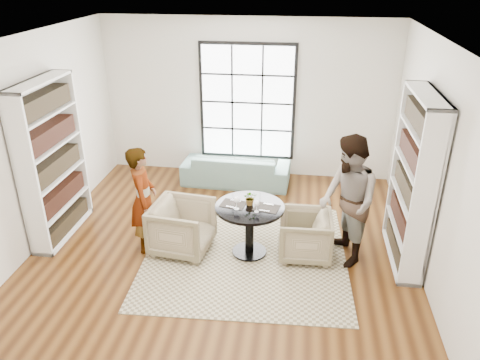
# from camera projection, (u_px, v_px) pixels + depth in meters

# --- Properties ---
(ground) EXTENTS (6.00, 6.00, 0.00)m
(ground) POSITION_uv_depth(u_px,v_px,m) (222.00, 255.00, 6.78)
(ground) COLOR brown
(room_shell) EXTENTS (6.00, 6.01, 6.00)m
(room_shell) POSITION_uv_depth(u_px,v_px,m) (227.00, 161.00, 6.74)
(room_shell) COLOR silver
(room_shell) RESTS_ON ground
(rug) EXTENTS (2.99, 2.99, 0.01)m
(rug) POSITION_uv_depth(u_px,v_px,m) (246.00, 253.00, 6.81)
(rug) COLOR tan
(rug) RESTS_ON ground
(pedestal_table) EXTENTS (0.97, 0.97, 0.78)m
(pedestal_table) POSITION_uv_depth(u_px,v_px,m) (250.00, 220.00, 6.59)
(pedestal_table) COLOR black
(pedestal_table) RESTS_ON ground
(sofa) EXTENTS (2.04, 0.86, 0.59)m
(sofa) POSITION_uv_depth(u_px,v_px,m) (236.00, 169.00, 8.88)
(sofa) COLOR slate
(sofa) RESTS_ON ground
(armchair_left) EXTENTS (0.93, 0.90, 0.76)m
(armchair_left) POSITION_uv_depth(u_px,v_px,m) (182.00, 227.00, 6.76)
(armchair_left) COLOR tan
(armchair_left) RESTS_ON ground
(armchair_right) EXTENTS (0.77, 0.75, 0.67)m
(armchair_right) POSITION_uv_depth(u_px,v_px,m) (305.00, 235.00, 6.63)
(armchair_right) COLOR tan
(armchair_right) RESTS_ON ground
(person_left) EXTENTS (0.51, 0.65, 1.58)m
(person_left) POSITION_uv_depth(u_px,v_px,m) (143.00, 200.00, 6.65)
(person_left) COLOR gray
(person_left) RESTS_ON ground
(person_right) EXTENTS (0.94, 1.07, 1.84)m
(person_right) POSITION_uv_depth(u_px,v_px,m) (348.00, 201.00, 6.31)
(person_right) COLOR gray
(person_right) RESTS_ON ground
(placemat_left) EXTENTS (0.39, 0.32, 0.01)m
(placemat_left) POSITION_uv_depth(u_px,v_px,m) (233.00, 204.00, 6.55)
(placemat_left) COLOR black
(placemat_left) RESTS_ON pedestal_table
(placemat_right) EXTENTS (0.39, 0.32, 0.01)m
(placemat_right) POSITION_uv_depth(u_px,v_px,m) (267.00, 208.00, 6.45)
(placemat_right) COLOR black
(placemat_right) RESTS_ON pedestal_table
(cutlery_left) EXTENTS (0.18, 0.24, 0.01)m
(cutlery_left) POSITION_uv_depth(u_px,v_px,m) (233.00, 204.00, 6.55)
(cutlery_left) COLOR silver
(cutlery_left) RESTS_ON placemat_left
(cutlery_right) EXTENTS (0.18, 0.24, 0.01)m
(cutlery_right) POSITION_uv_depth(u_px,v_px,m) (267.00, 207.00, 6.45)
(cutlery_right) COLOR silver
(cutlery_right) RESTS_ON placemat_right
(wine_glass_left) EXTENTS (0.09, 0.09, 0.19)m
(wine_glass_left) POSITION_uv_depth(u_px,v_px,m) (237.00, 200.00, 6.36)
(wine_glass_left) COLOR silver
(wine_glass_left) RESTS_ON pedestal_table
(wine_glass_right) EXTENTS (0.08, 0.08, 0.17)m
(wine_glass_right) POSITION_uv_depth(u_px,v_px,m) (257.00, 204.00, 6.30)
(wine_glass_right) COLOR silver
(wine_glass_right) RESTS_ON pedestal_table
(flower_centerpiece) EXTENTS (0.21, 0.19, 0.21)m
(flower_centerpiece) POSITION_uv_depth(u_px,v_px,m) (250.00, 198.00, 6.50)
(flower_centerpiece) COLOR gray
(flower_centerpiece) RESTS_ON pedestal_table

